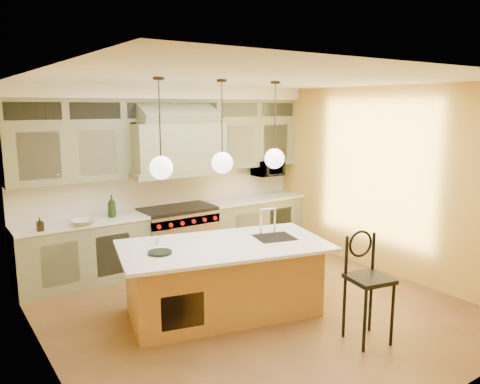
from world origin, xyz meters
TOP-DOWN VIEW (x-y plane):
  - floor at (0.00, 0.00)m, footprint 5.00×5.00m
  - ceiling at (0.00, 0.00)m, footprint 5.00×5.00m
  - wall_back at (0.00, 2.50)m, footprint 5.00×0.00m
  - wall_front at (0.00, -2.50)m, footprint 5.00×0.00m
  - wall_left at (-2.50, 0.00)m, footprint 0.00×5.00m
  - wall_right at (2.50, 0.00)m, footprint 0.00×5.00m
  - back_cabinetry at (0.00, 2.23)m, footprint 5.00×0.77m
  - range at (0.00, 2.14)m, footprint 1.20×0.74m
  - kitchen_island at (-0.40, 0.12)m, footprint 2.77×1.90m
  - counter_stool at (0.54, -1.37)m, footprint 0.51×0.51m
  - microwave at (1.95, 2.25)m, footprint 0.54×0.37m
  - oil_bottle_a at (-1.09, 2.15)m, footprint 0.14×0.14m
  - oil_bottle_b at (-2.16, 1.92)m, footprint 0.09×0.09m
  - fruit_bowl at (-1.58, 1.92)m, footprint 0.33×0.33m
  - cup at (-1.07, 0.55)m, footprint 0.11×0.11m
  - pendant_left at (-1.20, 0.12)m, footprint 0.26×0.26m
  - pendant_center at (-0.40, 0.12)m, footprint 0.26×0.26m
  - pendant_right at (0.40, 0.12)m, footprint 0.26×0.26m

SIDE VIEW (x-z plane):
  - floor at x=0.00m, z-range 0.00..0.00m
  - kitchen_island at x=-0.40m, z-range -0.20..1.15m
  - range at x=0.00m, z-range 0.01..0.97m
  - counter_stool at x=0.54m, z-range 0.09..1.33m
  - cup at x=-1.07m, z-range 0.92..1.01m
  - fruit_bowl at x=-1.58m, z-range 0.94..1.02m
  - oil_bottle_b at x=-2.16m, z-range 0.94..1.13m
  - oil_bottle_a at x=-1.09m, z-range 0.94..1.27m
  - back_cabinetry at x=0.00m, z-range -0.02..2.88m
  - microwave at x=1.95m, z-range 1.30..1.60m
  - wall_back at x=0.00m, z-range -1.05..3.95m
  - wall_front at x=0.00m, z-range -1.05..3.95m
  - wall_left at x=-2.50m, z-range -1.05..3.95m
  - wall_right at x=2.50m, z-range -1.05..3.95m
  - pendant_left at x=-1.20m, z-range 1.39..2.50m
  - pendant_center at x=-0.40m, z-range 1.39..2.50m
  - pendant_right at x=0.40m, z-range 1.39..2.50m
  - ceiling at x=0.00m, z-range 2.90..2.90m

